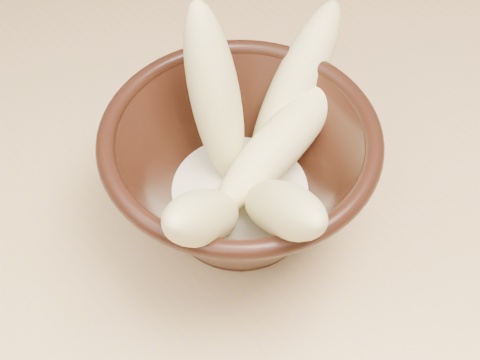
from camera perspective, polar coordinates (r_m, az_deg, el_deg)
name	(u,v)px	position (r m, az deg, el deg)	size (l,w,h in m)	color
table	(308,154)	(0.73, 5.86, 2.21)	(1.20, 0.80, 0.75)	tan
bowl	(240,172)	(0.52, 0.00, 0.67)	(0.21, 0.21, 0.11)	black
milk_puddle	(240,194)	(0.55, 0.00, -1.21)	(0.12, 0.12, 0.02)	beige
banana_upright	(215,96)	(0.52, -2.15, 7.20)	(0.04, 0.04, 0.15)	#E2D885
banana_left	(204,217)	(0.45, -3.09, -3.18)	(0.04, 0.04, 0.15)	#E2D885
banana_right	(295,87)	(0.55, 4.70, 7.87)	(0.04, 0.04, 0.15)	#E2D885
banana_across	(280,143)	(0.53, 3.43, 3.15)	(0.04, 0.04, 0.15)	#E2D885
banana_front	(281,209)	(0.46, 3.55, -2.48)	(0.04, 0.04, 0.16)	#E2D885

